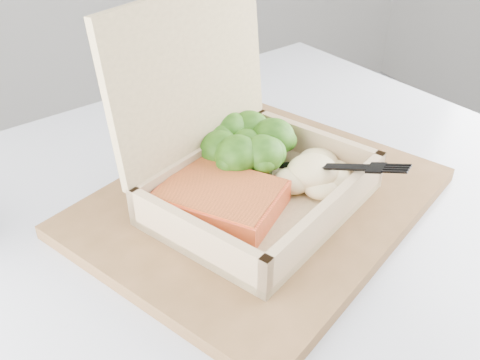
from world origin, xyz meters
name	(u,v)px	position (x,y,z in m)	size (l,w,h in m)	color
cafe_table	(277,360)	(0.36, 0.33, 0.56)	(1.01, 1.01, 0.75)	black
serving_tray	(260,201)	(0.36, 0.39, 0.76)	(0.38, 0.31, 0.02)	brown
takeout_container	(238,154)	(0.34, 0.41, 0.82)	(0.29, 0.27, 0.22)	tan
salmon_fillet	(221,199)	(0.31, 0.38, 0.79)	(0.09, 0.12, 0.03)	#E54A2C
broccoli_pile	(246,149)	(0.37, 0.44, 0.80)	(0.12, 0.12, 0.04)	#3D7D1B
mashed_potatoes	(313,171)	(0.42, 0.37, 0.79)	(0.09, 0.08, 0.03)	beige
plastic_fork	(307,162)	(0.41, 0.38, 0.81)	(0.09, 0.13, 0.03)	black
receipt	(178,137)	(0.34, 0.58, 0.75)	(0.07, 0.13, 0.00)	white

